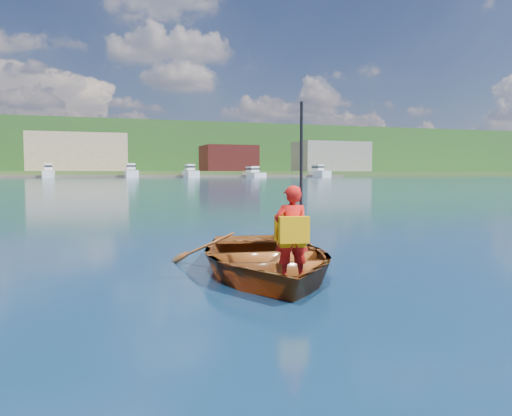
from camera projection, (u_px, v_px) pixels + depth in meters
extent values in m
plane|color=#101B3C|center=(163.00, 285.00, 5.96)|extent=(600.00, 600.00, 0.00)
imported|color=#69300E|center=(264.00, 258.00, 6.60)|extent=(2.99, 3.83, 0.72)
imported|color=red|center=(292.00, 233.00, 5.71)|extent=(0.43, 0.32, 1.10)
cube|color=#D59707|center=(294.00, 230.00, 5.59)|extent=(0.35, 0.15, 0.30)
cube|color=#D59707|center=(289.00, 228.00, 5.83)|extent=(0.35, 0.13, 0.30)
cube|color=#D59707|center=(291.00, 244.00, 5.72)|extent=(0.33, 0.26, 0.05)
cylinder|color=black|center=(301.00, 190.00, 5.85)|extent=(0.04, 0.04, 2.06)
cube|color=#355A25|center=(95.00, 174.00, 185.99)|extent=(400.00, 80.00, 2.00)
cube|color=#274C1D|center=(94.00, 152.00, 232.69)|extent=(400.00, 100.00, 22.00)
cube|color=brown|center=(93.00, 176.00, 146.02)|extent=(160.05, 7.07, 0.80)
cube|color=#9F7B63|center=(78.00, 152.00, 160.25)|extent=(30.00, 16.00, 12.00)
cube|color=maroon|center=(228.00, 159.00, 175.90)|extent=(18.00, 16.00, 9.00)
cube|color=gray|center=(331.00, 157.00, 188.26)|extent=(26.00, 16.00, 11.00)
cube|color=white|center=(49.00, 175.00, 137.64)|extent=(2.62, 9.34, 2.28)
cube|color=white|center=(49.00, 167.00, 138.36)|extent=(1.83, 4.20, 1.80)
cube|color=black|center=(49.00, 166.00, 138.36)|extent=(1.88, 4.39, 0.50)
cube|color=white|center=(131.00, 174.00, 144.51)|extent=(3.37, 12.02, 2.40)
cube|color=white|center=(131.00, 166.00, 145.49)|extent=(2.36, 5.41, 1.80)
cube|color=black|center=(131.00, 166.00, 145.48)|extent=(2.42, 5.65, 0.50)
cube|color=white|center=(190.00, 175.00, 149.93)|extent=(3.32, 11.86, 2.26)
cube|color=white|center=(190.00, 167.00, 150.89)|extent=(2.33, 5.34, 1.80)
cube|color=black|center=(190.00, 167.00, 150.89)|extent=(2.39, 5.58, 0.50)
cube|color=white|center=(254.00, 175.00, 156.17)|extent=(3.77, 13.46, 1.66)
cube|color=white|center=(252.00, 169.00, 157.31)|extent=(2.64, 6.06, 1.80)
cube|color=black|center=(252.00, 169.00, 157.31)|extent=(2.71, 6.33, 0.50)
cube|color=white|center=(319.00, 174.00, 163.18)|extent=(3.14, 11.20, 2.35)
cube|color=white|center=(318.00, 167.00, 164.08)|extent=(2.20, 5.04, 1.80)
cube|color=black|center=(318.00, 167.00, 164.07)|extent=(2.26, 5.26, 0.50)
cylinder|color=#382314|center=(273.00, 144.00, 283.08)|extent=(0.80, 0.80, 2.92)
sphere|color=#204F16|center=(273.00, 137.00, 282.80)|extent=(5.46, 5.46, 5.46)
cylinder|color=#382314|center=(112.00, 149.00, 232.40)|extent=(0.80, 0.80, 2.69)
sphere|color=#204F16|center=(112.00, 141.00, 232.15)|extent=(5.02, 5.02, 5.02)
cylinder|color=#382314|center=(184.00, 140.00, 275.10)|extent=(0.80, 0.80, 3.04)
sphere|color=#204F16|center=(184.00, 133.00, 274.81)|extent=(5.67, 5.67, 5.67)
cylinder|color=#382314|center=(380.00, 152.00, 274.84)|extent=(0.80, 0.80, 3.73)
sphere|color=#204F16|center=(380.00, 143.00, 274.50)|extent=(6.96, 6.96, 6.96)
cylinder|color=#382314|center=(180.00, 141.00, 271.32)|extent=(0.80, 0.80, 2.93)
sphere|color=#204F16|center=(180.00, 134.00, 271.05)|extent=(5.46, 5.46, 5.46)
cylinder|color=#382314|center=(243.00, 144.00, 272.19)|extent=(0.80, 0.80, 4.16)
sphere|color=#204F16|center=(243.00, 134.00, 271.80)|extent=(7.77, 7.77, 7.77)
cylinder|color=#382314|center=(387.00, 149.00, 291.91)|extent=(0.80, 0.80, 3.77)
sphere|color=#204F16|center=(387.00, 140.00, 291.56)|extent=(7.03, 7.03, 7.03)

